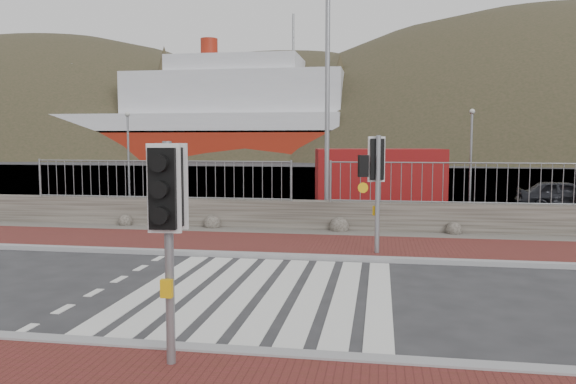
% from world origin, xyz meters
% --- Properties ---
extents(ground, '(220.00, 220.00, 0.00)m').
position_xyz_m(ground, '(0.00, 0.00, 0.00)').
color(ground, '#28282B').
rests_on(ground, ground).
extents(sidewalk_far, '(40.00, 3.00, 0.08)m').
position_xyz_m(sidewalk_far, '(0.00, 4.50, 0.04)').
color(sidewalk_far, maroon).
rests_on(sidewalk_far, ground).
extents(kerb_near, '(40.00, 0.25, 0.12)m').
position_xyz_m(kerb_near, '(0.00, -3.00, 0.05)').
color(kerb_near, gray).
rests_on(kerb_near, ground).
extents(kerb_far, '(40.00, 0.25, 0.12)m').
position_xyz_m(kerb_far, '(0.00, 3.00, 0.05)').
color(kerb_far, gray).
rests_on(kerb_far, ground).
extents(zebra_crossing, '(4.62, 5.60, 0.01)m').
position_xyz_m(zebra_crossing, '(-0.00, 0.00, 0.01)').
color(zebra_crossing, silver).
rests_on(zebra_crossing, ground).
extents(gravel_strip, '(40.00, 1.50, 0.06)m').
position_xyz_m(gravel_strip, '(0.00, 6.50, 0.03)').
color(gravel_strip, '#59544C').
rests_on(gravel_strip, ground).
extents(stone_wall, '(40.00, 0.60, 0.90)m').
position_xyz_m(stone_wall, '(0.00, 7.30, 0.45)').
color(stone_wall, '#454038').
rests_on(stone_wall, ground).
extents(railing, '(18.07, 0.07, 1.22)m').
position_xyz_m(railing, '(0.00, 7.15, 1.82)').
color(railing, gray).
rests_on(railing, stone_wall).
extents(quay, '(120.00, 40.00, 0.50)m').
position_xyz_m(quay, '(0.00, 27.90, 0.00)').
color(quay, '#4C4C4F').
rests_on(quay, ground).
extents(water, '(220.00, 50.00, 0.05)m').
position_xyz_m(water, '(0.00, 62.90, 0.00)').
color(water, '#3F4C54').
rests_on(water, ground).
extents(ferry, '(50.00, 16.00, 20.00)m').
position_xyz_m(ferry, '(-24.65, 67.90, 5.36)').
color(ferry, maroon).
rests_on(ferry, ground).
extents(hills_backdrop, '(254.00, 90.00, 100.00)m').
position_xyz_m(hills_backdrop, '(6.74, 87.90, -23.05)').
color(hills_backdrop, '#2D2F1C').
rests_on(hills_backdrop, ground).
extents(traffic_signal_near, '(0.40, 0.26, 2.75)m').
position_xyz_m(traffic_signal_near, '(-0.37, -3.51, 1.98)').
color(traffic_signal_near, gray).
rests_on(traffic_signal_near, ground).
extents(traffic_signal_far, '(0.71, 0.40, 2.87)m').
position_xyz_m(traffic_signal_far, '(1.99, 3.63, 2.08)').
color(traffic_signal_far, gray).
rests_on(traffic_signal_far, ground).
extents(streetlight, '(1.83, 0.43, 8.63)m').
position_xyz_m(streetlight, '(0.55, 8.12, 4.85)').
color(streetlight, gray).
rests_on(streetlight, ground).
extents(shipping_container, '(6.00, 3.31, 2.36)m').
position_xyz_m(shipping_container, '(2.02, 16.05, 1.18)').
color(shipping_container, maroon).
rests_on(shipping_container, ground).
extents(car_a, '(3.61, 1.66, 1.20)m').
position_xyz_m(car_a, '(9.23, 13.66, 0.60)').
color(car_a, black).
rests_on(car_a, ground).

